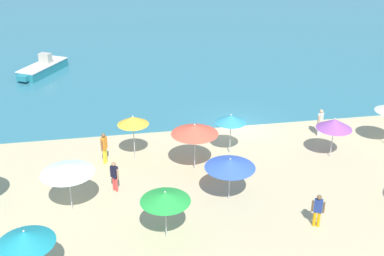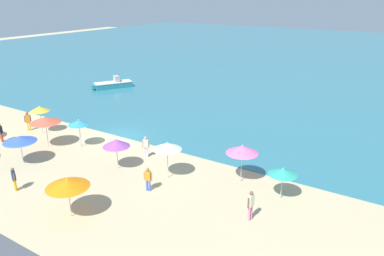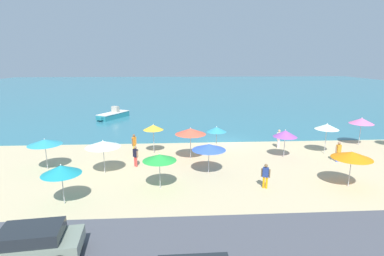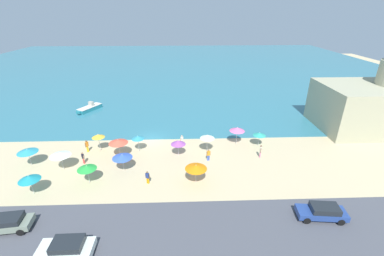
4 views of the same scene
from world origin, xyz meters
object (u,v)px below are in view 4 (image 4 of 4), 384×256
object	(u,v)px
beach_umbrella_5	(196,167)
beach_umbrella_6	(27,151)
bather_2	(87,145)
beach_umbrella_10	(98,136)
parked_car_0	(67,248)
beach_umbrella_7	(29,178)
bather_0	(182,140)
parked_car_2	(7,223)
skiff_nearshore	(90,108)
beach_umbrella_12	(122,156)
beach_umbrella_8	(207,137)
bather_3	(208,154)
beach_umbrella_0	(118,141)
beach_umbrella_2	(178,142)
bather_1	(261,151)
beach_umbrella_11	(87,168)
parked_car_1	(322,212)
beach_umbrella_1	(259,134)
harbor_fortress	(376,100)
beach_umbrella_9	(237,129)
beach_umbrella_3	(138,137)
bather_5	(83,157)
beach_umbrella_4	(60,154)
bather_4	(148,177)

from	to	relation	value
beach_umbrella_5	beach_umbrella_6	xyz separation A→B (m)	(-20.47, 4.36, -0.03)
beach_umbrella_6	bather_2	distance (m)	6.84
beach_umbrella_10	parked_car_0	size ratio (longest dim) A/B	0.61
beach_umbrella_7	bather_2	size ratio (longest dim) A/B	1.32
bather_0	parked_car_2	world-z (taller)	bather_0
skiff_nearshore	beach_umbrella_12	bearing A→B (deg)	-62.65
beach_umbrella_8	beach_umbrella_5	bearing A→B (deg)	-105.30
beach_umbrella_12	bather_3	distance (m)	10.71
beach_umbrella_0	parked_car_2	size ratio (longest dim) A/B	0.61
beach_umbrella_8	parked_car_0	distance (m)	20.23
beach_umbrella_0	beach_umbrella_2	distance (m)	7.75
bather_1	bather_2	size ratio (longest dim) A/B	1.02
parked_car_0	beach_umbrella_11	bearing A→B (deg)	98.25
bather_1	beach_umbrella_11	bearing A→B (deg)	-167.12
parked_car_0	parked_car_1	size ratio (longest dim) A/B	0.93
beach_umbrella_1	bather_2	size ratio (longest dim) A/B	1.18
harbor_fortress	bather_2	bearing A→B (deg)	-171.55
beach_umbrella_5	beach_umbrella_9	bearing A→B (deg)	55.01
beach_umbrella_2	beach_umbrella_3	xyz separation A→B (m)	(-5.45, 1.43, 0.09)
beach_umbrella_2	parked_car_1	xyz separation A→B (m)	(13.45, -11.85, -1.21)
beach_umbrella_3	parked_car_1	distance (m)	23.13
beach_umbrella_0	parked_car_0	size ratio (longest dim) A/B	0.62
beach_umbrella_3	parked_car_2	distance (m)	16.64
beach_umbrella_0	parked_car_1	distance (m)	24.31
beach_umbrella_1	bather_0	size ratio (longest dim) A/B	1.22
bather_1	bather_5	world-z (taller)	bather_1
skiff_nearshore	beach_umbrella_8	bearing A→B (deg)	-38.36
beach_umbrella_0	beach_umbrella_3	xyz separation A→B (m)	(2.29, 1.45, -0.22)
beach_umbrella_6	bather_1	xyz separation A→B (m)	(29.21, 0.82, -1.05)
beach_umbrella_5	beach_umbrella_10	world-z (taller)	beach_umbrella_10
bather_5	harbor_fortress	bearing A→B (deg)	12.30
beach_umbrella_8	bather_2	xyz separation A→B (m)	(-16.33, 0.66, -1.36)
beach_umbrella_12	bather_2	size ratio (longest dim) A/B	1.35
beach_umbrella_1	bather_5	distance (m)	23.72
beach_umbrella_7	skiff_nearshore	bearing A→B (deg)	94.79
beach_umbrella_0	skiff_nearshore	size ratio (longest dim) A/B	0.51
beach_umbrella_1	beach_umbrella_4	size ratio (longest dim) A/B	0.86
beach_umbrella_5	beach_umbrella_6	world-z (taller)	beach_umbrella_5
harbor_fortress	parked_car_0	bearing A→B (deg)	-150.01
beach_umbrella_4	parked_car_0	distance (m)	13.53
beach_umbrella_0	beach_umbrella_9	size ratio (longest dim) A/B	0.99
bather_2	parked_car_0	size ratio (longest dim) A/B	0.42
beach_umbrella_10	skiff_nearshore	size ratio (longest dim) A/B	0.50
beach_umbrella_7	bather_4	xyz separation A→B (m)	(11.90, 1.37, -1.13)
beach_umbrella_11	bather_0	size ratio (longest dim) A/B	1.35
beach_umbrella_0	bather_1	size ratio (longest dim) A/B	1.46
beach_umbrella_7	beach_umbrella_9	bearing A→B (deg)	23.60
beach_umbrella_4	bather_3	world-z (taller)	beach_umbrella_4
bather_3	parked_car_1	size ratio (longest dim) A/B	0.36
bather_4	parked_car_0	size ratio (longest dim) A/B	0.38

